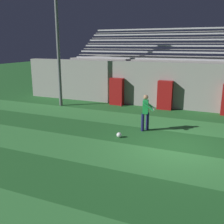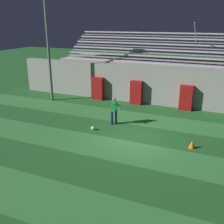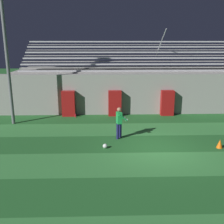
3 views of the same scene
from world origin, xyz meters
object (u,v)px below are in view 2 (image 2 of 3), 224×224
at_px(goalkeeper, 114,109).
at_px(padding_pillar_far_left, 98,89).
at_px(traffic_cone, 192,144).
at_px(padding_pillar_gate_right, 186,98).
at_px(floodlight_pole, 47,33).
at_px(padding_pillar_gate_left, 136,93).
at_px(soccer_ball, 93,128).
at_px(water_bottle, 102,100).

bearing_deg(goalkeeper, padding_pillar_far_left, 126.21).
xyz_separation_m(padding_pillar_far_left, traffic_cone, (7.96, -5.86, -0.66)).
xyz_separation_m(padding_pillar_gate_right, floodlight_pole, (-10.00, -1.63, 4.20)).
relative_size(padding_pillar_gate_left, goalkeeper, 1.04).
xyz_separation_m(padding_pillar_gate_right, soccer_ball, (-4.31, -5.75, -0.76)).
bearing_deg(traffic_cone, goalkeeper, 162.78).
distance_m(soccer_ball, traffic_cone, 5.50).
xyz_separation_m(goalkeeper, water_bottle, (-2.73, 3.99, -0.83)).
height_order(padding_pillar_gate_left, floodlight_pole, floodlight_pole).
bearing_deg(goalkeeper, floodlight_pole, 156.80).
xyz_separation_m(padding_pillar_gate_left, floodlight_pole, (-6.39, -1.63, 4.20)).
distance_m(padding_pillar_gate_right, traffic_cone, 6.02).
distance_m(padding_pillar_far_left, floodlight_pole, 5.55).
bearing_deg(soccer_ball, floodlight_pole, 144.08).
bearing_deg(traffic_cone, soccer_ball, 178.87).
xyz_separation_m(padding_pillar_gate_left, padding_pillar_gate_right, (3.61, 0.00, 0.00)).
distance_m(floodlight_pole, water_bottle, 6.31).
distance_m(floodlight_pole, goalkeeper, 8.14).
height_order(floodlight_pole, traffic_cone, floodlight_pole).
relative_size(padding_pillar_gate_right, goalkeeper, 1.04).
bearing_deg(padding_pillar_gate_right, padding_pillar_far_left, 180.00).
bearing_deg(traffic_cone, water_bottle, 143.86).
distance_m(padding_pillar_gate_right, padding_pillar_far_left, 6.77).
relative_size(padding_pillar_gate_right, padding_pillar_far_left, 1.00).
distance_m(padding_pillar_far_left, water_bottle, 0.98).
bearing_deg(soccer_ball, water_bottle, 110.26).
xyz_separation_m(floodlight_pole, goalkeeper, (6.45, -2.77, -4.11)).
relative_size(soccer_ball, water_bottle, 0.92).
bearing_deg(padding_pillar_gate_left, traffic_cone, -50.68).
height_order(goalkeeper, traffic_cone, goalkeeper).
height_order(padding_pillar_gate_right, traffic_cone, padding_pillar_gate_right).
bearing_deg(soccer_ball, padding_pillar_gate_left, 83.09).
relative_size(padding_pillar_gate_left, floodlight_pole, 0.22).
height_order(floodlight_pole, soccer_ball, floodlight_pole).
xyz_separation_m(soccer_ball, water_bottle, (-1.98, 5.35, 0.01)).
bearing_deg(traffic_cone, padding_pillar_far_left, 143.62).
bearing_deg(floodlight_pole, padding_pillar_far_left, 26.68).
bearing_deg(floodlight_pole, water_bottle, 18.20).
bearing_deg(water_bottle, floodlight_pole, -161.80).
bearing_deg(padding_pillar_gate_right, floodlight_pole, -170.76).
relative_size(padding_pillar_gate_left, padding_pillar_far_left, 1.00).
distance_m(padding_pillar_gate_left, water_bottle, 2.80).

